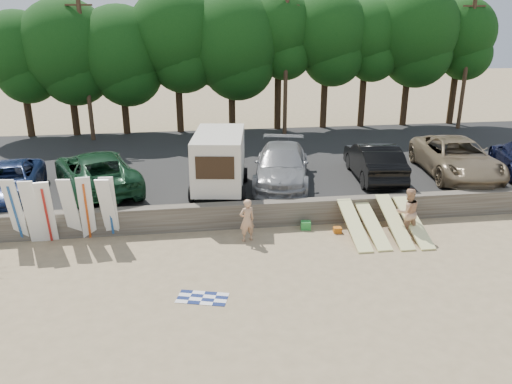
% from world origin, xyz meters
% --- Properties ---
extents(ground, '(120.00, 120.00, 0.00)m').
position_xyz_m(ground, '(0.00, 0.00, 0.00)').
color(ground, tan).
rests_on(ground, ground).
extents(seawall, '(44.00, 0.50, 1.00)m').
position_xyz_m(seawall, '(0.00, 3.00, 0.50)').
color(seawall, '#6B6356').
rests_on(seawall, ground).
extents(parking_lot, '(44.00, 14.50, 0.70)m').
position_xyz_m(parking_lot, '(0.00, 10.50, 0.35)').
color(parking_lot, '#282828').
rests_on(parking_lot, ground).
extents(treeline, '(33.02, 6.30, 9.40)m').
position_xyz_m(treeline, '(-0.78, 17.60, 6.53)').
color(treeline, '#382616').
rests_on(treeline, parking_lot).
extents(utility_poles, '(25.80, 0.26, 9.00)m').
position_xyz_m(utility_poles, '(2.00, 16.00, 5.43)').
color(utility_poles, '#473321').
rests_on(utility_poles, parking_lot).
extents(box_trailer, '(2.78, 4.29, 2.57)m').
position_xyz_m(box_trailer, '(-2.95, 5.38, 2.14)').
color(box_trailer, beige).
rests_on(box_trailer, parking_lot).
extents(car_0, '(2.99, 5.45, 1.45)m').
position_xyz_m(car_0, '(-11.72, 5.76, 1.42)').
color(car_0, '#16244E').
rests_on(car_0, parking_lot).
extents(car_1, '(4.81, 6.83, 1.73)m').
position_xyz_m(car_1, '(-8.25, 6.26, 1.57)').
color(car_1, '#143921').
rests_on(car_1, parking_lot).
extents(car_2, '(3.55, 6.18, 1.68)m').
position_xyz_m(car_2, '(-0.08, 6.10, 1.54)').
color(car_2, gray).
rests_on(car_2, parking_lot).
extents(car_3, '(2.31, 5.33, 1.70)m').
position_xyz_m(car_3, '(4.30, 6.19, 1.55)').
color(car_3, black).
rests_on(car_3, parking_lot).
extents(car_4, '(3.69, 6.60, 1.74)m').
position_xyz_m(car_4, '(8.35, 6.11, 1.57)').
color(car_4, '#7E6B50').
rests_on(car_4, parking_lot).
extents(surfboard_upright_0, '(0.57, 0.64, 2.56)m').
position_xyz_m(surfboard_upright_0, '(-10.53, 2.59, 1.28)').
color(surfboard_upright_0, white).
rests_on(surfboard_upright_0, ground).
extents(surfboard_upright_1, '(0.52, 0.67, 2.54)m').
position_xyz_m(surfboard_upright_1, '(-9.91, 2.40, 1.27)').
color(surfboard_upright_1, white).
rests_on(surfboard_upright_1, ground).
extents(surfboard_upright_2, '(0.61, 0.85, 2.51)m').
position_xyz_m(surfboard_upright_2, '(-9.40, 2.37, 1.26)').
color(surfboard_upright_2, white).
rests_on(surfboard_upright_2, ground).
extents(surfboard_upright_3, '(0.58, 0.80, 2.52)m').
position_xyz_m(surfboard_upright_3, '(-8.61, 2.54, 1.26)').
color(surfboard_upright_3, white).
rests_on(surfboard_upright_3, ground).
extents(surfboard_upright_4, '(0.58, 0.67, 2.55)m').
position_xyz_m(surfboard_upright_4, '(-8.04, 2.54, 1.28)').
color(surfboard_upright_4, white).
rests_on(surfboard_upright_4, ground).
extents(surfboard_upright_5, '(0.60, 0.90, 2.49)m').
position_xyz_m(surfboard_upright_5, '(-7.28, 2.48, 1.25)').
color(surfboard_upright_5, white).
rests_on(surfboard_upright_5, ground).
extents(surfboard_upright_6, '(0.52, 0.70, 2.54)m').
position_xyz_m(surfboard_upright_6, '(-7.21, 2.53, 1.27)').
color(surfboard_upright_6, white).
rests_on(surfboard_upright_6, ground).
extents(surfboard_low_0, '(0.56, 2.87, 1.03)m').
position_xyz_m(surfboard_low_0, '(1.82, 1.43, 0.51)').
color(surfboard_low_0, '#F6F39B').
rests_on(surfboard_low_0, ground).
extents(surfboard_low_1, '(0.56, 2.90, 0.91)m').
position_xyz_m(surfboard_low_1, '(2.55, 1.48, 0.45)').
color(surfboard_low_1, '#F6F39B').
rests_on(surfboard_low_1, ground).
extents(surfboard_low_2, '(0.56, 2.82, 1.17)m').
position_xyz_m(surfboard_low_2, '(3.37, 1.36, 0.58)').
color(surfboard_low_2, '#F6F39B').
rests_on(surfboard_low_2, ground).
extents(surfboard_low_3, '(0.56, 2.86, 1.04)m').
position_xyz_m(surfboard_low_3, '(4.12, 1.33, 0.52)').
color(surfboard_low_3, '#F6F39B').
rests_on(surfboard_low_3, ground).
extents(beachgoer_a, '(0.69, 0.56, 1.64)m').
position_xyz_m(beachgoer_a, '(-2.22, 1.68, 0.82)').
color(beachgoer_a, tan).
rests_on(beachgoer_a, ground).
extents(beachgoer_b, '(0.92, 0.72, 1.87)m').
position_xyz_m(beachgoer_b, '(3.86, 1.33, 0.94)').
color(beachgoer_b, tan).
rests_on(beachgoer_b, ground).
extents(cooler, '(0.42, 0.35, 0.32)m').
position_xyz_m(cooler, '(0.19, 2.40, 0.16)').
color(cooler, green).
rests_on(cooler, ground).
extents(gear_bag, '(0.31, 0.27, 0.22)m').
position_xyz_m(gear_bag, '(1.33, 1.89, 0.11)').
color(gear_bag, '#C06416').
rests_on(gear_bag, ground).
extents(beach_towel, '(1.86, 1.86, 0.00)m').
position_xyz_m(beach_towel, '(-4.03, -2.15, 0.01)').
color(beach_towel, white).
rests_on(beach_towel, ground).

